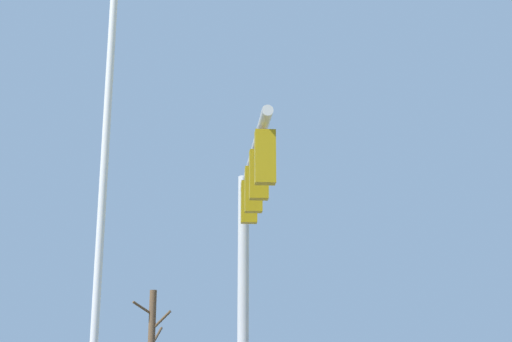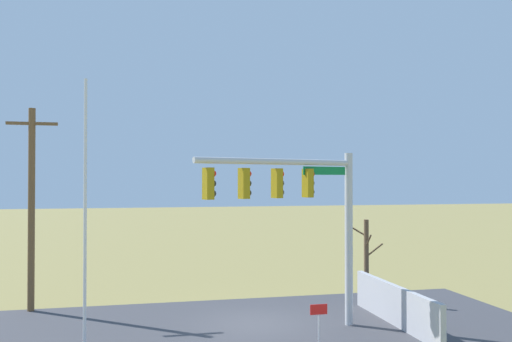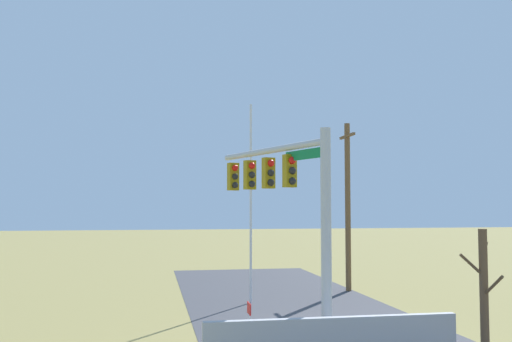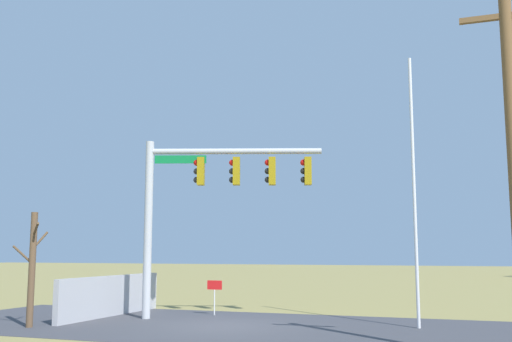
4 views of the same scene
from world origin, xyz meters
TOP-DOWN VIEW (x-y plane):
  - ground_plane at (0.00, 0.00)m, footprint 160.00×160.00m
  - road_surface at (-4.00, 0.00)m, footprint 28.00×8.00m
  - sidewalk_corner at (4.20, -0.86)m, footprint 6.00×6.00m
  - retaining_fence at (4.78, -1.20)m, footprint 0.20×6.07m
  - signal_mast at (1.29, -1.50)m, footprint 5.83×2.12m
  - flagpole at (-5.65, -1.34)m, footprint 0.10×0.10m
  - utility_pole at (-8.09, 3.74)m, footprint 1.90×0.26m
  - bare_tree at (5.31, 2.32)m, footprint 1.27×1.02m
  - open_sign at (1.46, -2.62)m, footprint 0.56×0.04m

SIDE VIEW (x-z plane):
  - ground_plane at x=0.00m, z-range 0.00..0.00m
  - sidewalk_corner at x=4.20m, z-range 0.00..0.01m
  - road_surface at x=-4.00m, z-range 0.00..0.01m
  - retaining_fence at x=4.78m, z-range 0.00..1.40m
  - open_sign at x=1.46m, z-range 0.30..1.52m
  - bare_tree at x=5.31m, z-range 0.06..3.50m
  - utility_pole at x=-8.09m, z-range 0.16..8.07m
  - flagpole at x=-5.65m, z-range 0.00..8.23m
  - signal_mast at x=1.29m, z-range 1.33..7.38m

